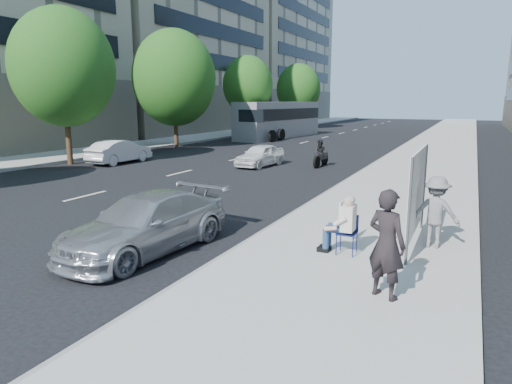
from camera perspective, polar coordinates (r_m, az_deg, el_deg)
The scene contains 17 objects.
ground at distance 12.30m, azimuth -5.75°, elevation -4.93°, with size 160.00×160.00×0.00m, color black.
near_sidewalk at distance 30.35m, azimuth 21.19°, elevation 4.25°, with size 5.00×120.00×0.15m, color #AAA69F.
far_sidewalk at distance 37.95m, azimuth -11.95°, elevation 6.05°, with size 4.50×120.00×0.15m, color #AAA69F.
far_bldg_north at distance 81.32m, azimuth -1.36°, elevation 18.85°, with size 22.00×28.00×28.00m, color #C3B492.
tree_far_b at distance 26.89m, azimuth -23.00°, elevation 14.11°, with size 5.40×5.40×8.24m.
tree_far_c at distance 34.42m, azimuth -10.19°, elevation 13.85°, with size 6.00×6.00×8.47m.
tree_far_d at distance 44.75m, azimuth -1.03°, elevation 13.24°, with size 4.80×4.80×7.65m.
tree_far_e at distance 57.62m, azimuth 5.31°, elevation 12.67°, with size 5.40×5.40×7.89m.
seated_protester at distance 10.09m, azimuth 10.79°, elevation -3.57°, with size 0.83×1.12×1.31m.
jogger at distance 11.07m, azimuth 21.54°, elevation -2.34°, with size 1.06×0.61×1.63m, color slate.
pedestrian_woman at distance 7.96m, azimuth 16.00°, elevation -6.26°, with size 0.69×0.45×1.88m, color black.
protest_banner at distance 11.03m, azimuth 19.47°, elevation 0.06°, with size 0.08×3.06×2.20m.
parked_sedan at distance 10.82m, azimuth -13.58°, elevation -3.84°, with size 1.85×4.54×1.32m, color #9C9FA3.
white_sedan_near at distance 24.21m, azimuth 0.52°, elevation 4.62°, with size 1.39×3.45×1.17m, color white.
white_sedan_mid at distance 26.56m, azimuth -16.69°, elevation 4.88°, with size 1.38×3.95×1.30m, color silver.
motorcycle at distance 24.27m, azimuth 8.07°, elevation 4.64°, with size 0.76×2.05×1.42m.
bus at distance 43.09m, azimuth 2.91°, elevation 8.97°, with size 3.93×12.29×3.30m.
Camera 1 is at (6.13, -10.09, 3.44)m, focal length 32.00 mm.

